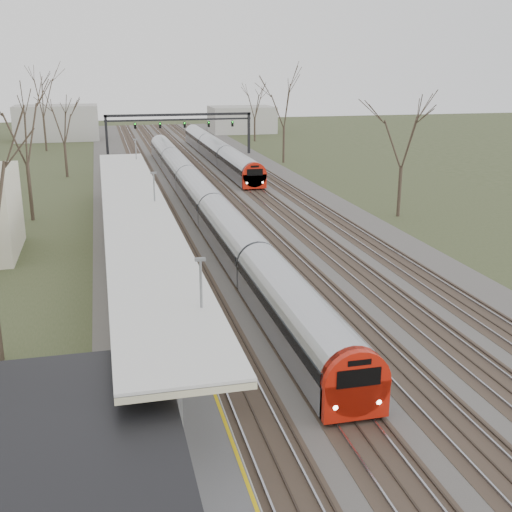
{
  "coord_description": "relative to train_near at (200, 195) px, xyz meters",
  "views": [
    {
      "loc": [
        -11.0,
        -8.36,
        12.9
      ],
      "look_at": [
        -2.48,
        26.86,
        2.0
      ],
      "focal_mm": 45.0,
      "sensor_mm": 36.0,
      "label": 1
    }
  ],
  "objects": [
    {
      "name": "platform",
      "position": [
        -6.55,
        -10.92,
        -0.98
      ],
      "size": [
        3.5,
        69.0,
        1.0
      ],
      "primitive_type": "cube",
      "color": "#9E9B93",
      "rests_on": "ground"
    },
    {
      "name": "track_bed",
      "position": [
        2.76,
        6.58,
        -1.42
      ],
      "size": [
        24.0,
        160.0,
        0.22
      ],
      "color": "#474442",
      "rests_on": "ground"
    },
    {
      "name": "canopy",
      "position": [
        -6.55,
        -15.43,
        2.45
      ],
      "size": [
        4.1,
        50.0,
        3.11
      ],
      "color": "slate",
      "rests_on": "platform"
    },
    {
      "name": "tree_west_far",
      "position": [
        -14.5,
        -0.42,
        6.54
      ],
      "size": [
        5.5,
        5.5,
        11.33
      ],
      "color": "#2D231C",
      "rests_on": "ground"
    },
    {
      "name": "signal_gantry",
      "position": [
        2.79,
        36.57,
        3.43
      ],
      "size": [
        21.0,
        0.59,
        6.08
      ],
      "color": "black",
      "rests_on": "ground"
    },
    {
      "name": "passenger",
      "position": [
        -6.72,
        -31.61,
        0.43
      ],
      "size": [
        0.55,
        0.73,
        1.82
      ],
      "primitive_type": "imported",
      "rotation": [
        0.0,
        0.0,
        1.38
      ],
      "color": "#2F495C",
      "rests_on": "platform"
    },
    {
      "name": "tree_east_far",
      "position": [
        16.5,
        -6.42,
        5.81
      ],
      "size": [
        5.0,
        5.0,
        10.3
      ],
      "color": "#2D231C",
      "rests_on": "ground"
    },
    {
      "name": "train_far",
      "position": [
        7.0,
        30.18,
        0.0
      ],
      "size": [
        2.62,
        45.21,
        3.05
      ],
      "color": "#AAADB5",
      "rests_on": "ground"
    },
    {
      "name": "station_building",
      "position": [
        -10.0,
        -40.42,
        0.12
      ],
      "size": [
        6.0,
        9.0,
        3.2
      ],
      "primitive_type": "cube",
      "color": "silver",
      "rests_on": "ground"
    },
    {
      "name": "train_near",
      "position": [
        0.0,
        0.0,
        0.0
      ],
      "size": [
        2.62,
        75.21,
        3.05
      ],
      "color": "#AAADB5",
      "rests_on": "ground"
    }
  ]
}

